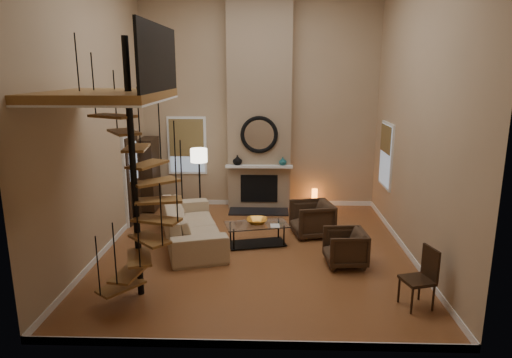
{
  "coord_description": "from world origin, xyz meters",
  "views": [
    {
      "loc": [
        0.29,
        -8.51,
        3.56
      ],
      "look_at": [
        0.0,
        0.4,
        1.4
      ],
      "focal_mm": 32.03,
      "sensor_mm": 36.0,
      "label": 1
    }
  ],
  "objects_px": {
    "hutch": "(149,174)",
    "side_chair": "(423,275)",
    "armchair_far": "(349,247)",
    "sofa": "(191,224)",
    "accent_lamp": "(314,199)",
    "armchair_near": "(315,219)",
    "floor_lamp": "(199,161)",
    "coffee_table": "(257,232)"
  },
  "relations": [
    {
      "from": "sofa",
      "to": "armchair_far",
      "type": "relative_size",
      "value": 3.72
    },
    {
      "from": "hutch",
      "to": "armchair_far",
      "type": "relative_size",
      "value": 2.47
    },
    {
      "from": "hutch",
      "to": "floor_lamp",
      "type": "relative_size",
      "value": 1.06
    },
    {
      "from": "side_chair",
      "to": "armchair_far",
      "type": "bearing_deg",
      "value": 120.38
    },
    {
      "from": "hutch",
      "to": "floor_lamp",
      "type": "height_order",
      "value": "hutch"
    },
    {
      "from": "sofa",
      "to": "floor_lamp",
      "type": "xyz_separation_m",
      "value": [
        -0.05,
        1.62,
        1.02
      ]
    },
    {
      "from": "sofa",
      "to": "accent_lamp",
      "type": "distance_m",
      "value": 3.75
    },
    {
      "from": "side_chair",
      "to": "coffee_table",
      "type": "bearing_deg",
      "value": 136.68
    },
    {
      "from": "sofa",
      "to": "side_chair",
      "type": "bearing_deg",
      "value": -139.51
    },
    {
      "from": "sofa",
      "to": "side_chair",
      "type": "distance_m",
      "value": 4.73
    },
    {
      "from": "hutch",
      "to": "accent_lamp",
      "type": "bearing_deg",
      "value": 3.01
    },
    {
      "from": "sofa",
      "to": "coffee_table",
      "type": "distance_m",
      "value": 1.4
    },
    {
      "from": "floor_lamp",
      "to": "side_chair",
      "type": "relative_size",
      "value": 1.82
    },
    {
      "from": "sofa",
      "to": "coffee_table",
      "type": "xyz_separation_m",
      "value": [
        1.39,
        -0.13,
        -0.11
      ]
    },
    {
      "from": "armchair_far",
      "to": "accent_lamp",
      "type": "distance_m",
      "value": 3.59
    },
    {
      "from": "side_chair",
      "to": "floor_lamp",
      "type": "bearing_deg",
      "value": 133.85
    },
    {
      "from": "armchair_near",
      "to": "armchair_far",
      "type": "xyz_separation_m",
      "value": [
        0.46,
        -1.61,
        0.0
      ]
    },
    {
      "from": "coffee_table",
      "to": "floor_lamp",
      "type": "height_order",
      "value": "floor_lamp"
    },
    {
      "from": "accent_lamp",
      "to": "sofa",
      "type": "bearing_deg",
      "value": -138.64
    },
    {
      "from": "armchair_near",
      "to": "floor_lamp",
      "type": "xyz_separation_m",
      "value": [
        -2.7,
        1.1,
        1.06
      ]
    },
    {
      "from": "sofa",
      "to": "hutch",
      "type": "bearing_deg",
      "value": 16.0
    },
    {
      "from": "hutch",
      "to": "floor_lamp",
      "type": "xyz_separation_m",
      "value": [
        1.39,
        -0.63,
        0.46
      ]
    },
    {
      "from": "armchair_near",
      "to": "floor_lamp",
      "type": "height_order",
      "value": "floor_lamp"
    },
    {
      "from": "armchair_near",
      "to": "armchair_far",
      "type": "height_order",
      "value": "armchair_near"
    },
    {
      "from": "hutch",
      "to": "side_chair",
      "type": "xyz_separation_m",
      "value": [
        5.42,
        -4.82,
        -0.42
      ]
    },
    {
      "from": "hutch",
      "to": "accent_lamp",
      "type": "xyz_separation_m",
      "value": [
        4.26,
        0.22,
        -0.7
      ]
    },
    {
      "from": "armchair_far",
      "to": "floor_lamp",
      "type": "bearing_deg",
      "value": -135.22
    },
    {
      "from": "hutch",
      "to": "sofa",
      "type": "bearing_deg",
      "value": -57.37
    },
    {
      "from": "hutch",
      "to": "sofa",
      "type": "relative_size",
      "value": 0.66
    },
    {
      "from": "sofa",
      "to": "armchair_far",
      "type": "distance_m",
      "value": 3.3
    },
    {
      "from": "sofa",
      "to": "accent_lamp",
      "type": "xyz_separation_m",
      "value": [
        2.81,
        2.48,
        -0.15
      ]
    },
    {
      "from": "sofa",
      "to": "side_chair",
      "type": "xyz_separation_m",
      "value": [
        3.97,
        -2.57,
        0.13
      ]
    },
    {
      "from": "armchair_near",
      "to": "side_chair",
      "type": "distance_m",
      "value": 3.36
    },
    {
      "from": "armchair_far",
      "to": "side_chair",
      "type": "distance_m",
      "value": 1.71
    },
    {
      "from": "coffee_table",
      "to": "sofa",
      "type": "bearing_deg",
      "value": 174.76
    },
    {
      "from": "hutch",
      "to": "sofa",
      "type": "xyz_separation_m",
      "value": [
        1.44,
        -2.25,
        -0.55
      ]
    },
    {
      "from": "armchair_near",
      "to": "coffee_table",
      "type": "xyz_separation_m",
      "value": [
        -1.26,
        -0.64,
        -0.07
      ]
    },
    {
      "from": "accent_lamp",
      "to": "armchair_near",
      "type": "bearing_deg",
      "value": -94.78
    },
    {
      "from": "accent_lamp",
      "to": "side_chair",
      "type": "distance_m",
      "value": 5.18
    },
    {
      "from": "armchair_near",
      "to": "floor_lamp",
      "type": "relative_size",
      "value": 0.5
    },
    {
      "from": "floor_lamp",
      "to": "accent_lamp",
      "type": "bearing_deg",
      "value": 16.61
    },
    {
      "from": "floor_lamp",
      "to": "armchair_far",
      "type": "bearing_deg",
      "value": -40.68
    }
  ]
}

